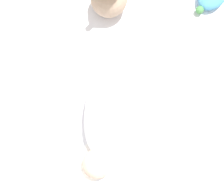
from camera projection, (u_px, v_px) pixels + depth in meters
The scene contains 4 objects.
ground_plane at pixel (118, 93), 1.63m from camera, with size 12.00×12.00×0.00m, color #B2A893.
bed_mattress at pixel (118, 90), 1.55m from camera, with size 1.46×1.05×0.17m.
burp_cloth at pixel (98, 155), 1.40m from camera, with size 0.22×0.14×0.02m.
swaddled_baby at pixel (103, 117), 1.37m from camera, with size 0.49×0.39×0.15m.
Camera 1 is at (0.25, 0.18, 1.60)m, focal length 50.00 mm.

